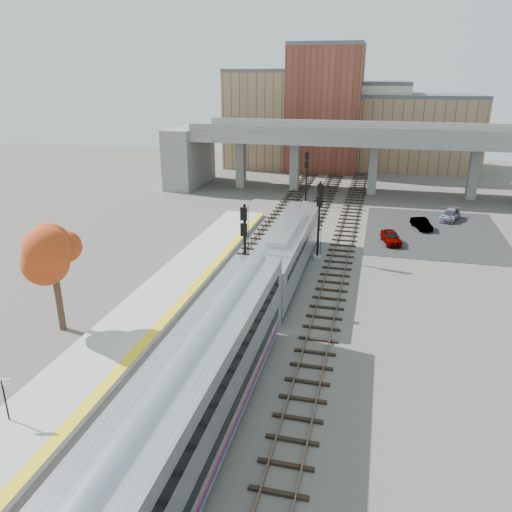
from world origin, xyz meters
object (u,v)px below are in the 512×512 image
at_px(car_b, 421,224).
at_px(locomotive, 287,249).
at_px(signal_mast_far, 306,178).
at_px(car_c, 450,215).
at_px(signal_mast_near, 245,254).
at_px(coach, 187,414).
at_px(tree, 53,257).
at_px(signal_mast_mid, 319,221).
at_px(car_a, 391,237).

bearing_deg(car_b, locomotive, -145.15).
bearing_deg(locomotive, car_b, 54.11).
relative_size(signal_mast_far, car_c, 1.65).
bearing_deg(signal_mast_near, signal_mast_far, 90.00).
bearing_deg(car_c, signal_mast_far, -172.08).
height_order(signal_mast_near, car_b, signal_mast_near).
distance_m(coach, car_c, 45.94).
xyz_separation_m(signal_mast_near, tree, (-10.55, -7.25, 1.40)).
height_order(signal_mast_near, signal_mast_mid, signal_mast_near).
relative_size(locomotive, signal_mast_mid, 2.67).
bearing_deg(signal_mast_mid, car_a, 43.04).
bearing_deg(tree, signal_mast_mid, 49.78).
xyz_separation_m(signal_mast_mid, car_a, (6.54, 6.10, -2.88)).
xyz_separation_m(signal_mast_near, car_b, (13.88, 21.99, -3.07)).
bearing_deg(signal_mast_far, signal_mast_mid, -78.35).
height_order(tree, car_b, tree).
bearing_deg(locomotive, signal_mast_mid, 65.40).
distance_m(tree, car_c, 43.90).
xyz_separation_m(locomotive, car_b, (11.78, 16.28, -1.66)).
bearing_deg(car_c, car_a, -103.48).
height_order(locomotive, car_a, locomotive).
xyz_separation_m(coach, tree, (-12.65, 9.65, 2.29)).
distance_m(signal_mast_near, car_a, 19.59).
distance_m(signal_mast_near, tree, 12.88).
distance_m(signal_mast_near, signal_mast_far, 29.96).
bearing_deg(locomotive, car_c, 53.74).
xyz_separation_m(locomotive, tree, (-12.65, -12.96, 2.81)).
bearing_deg(signal_mast_far, coach, -87.43).
distance_m(signal_mast_near, car_c, 31.70).
height_order(locomotive, coach, coach).
height_order(tree, car_a, tree).
relative_size(coach, signal_mast_near, 3.41).
bearing_deg(car_c, coach, -89.78).
distance_m(locomotive, tree, 18.33).
xyz_separation_m(locomotive, car_a, (8.54, 10.47, -1.60)).
height_order(signal_mast_far, car_a, signal_mast_far).
xyz_separation_m(car_a, car_c, (6.64, 10.22, -0.04)).
height_order(locomotive, signal_mast_mid, signal_mast_mid).
height_order(signal_mast_mid, car_a, signal_mast_mid).
height_order(locomotive, signal_mast_near, signal_mast_near).
bearing_deg(car_a, tree, -146.04).
distance_m(signal_mast_near, signal_mast_mid, 10.88).
height_order(signal_mast_far, tree, tree).
bearing_deg(car_b, tree, -149.14).
height_order(car_a, car_b, car_a).
height_order(car_b, car_c, car_c).
bearing_deg(car_b, signal_mast_far, 130.88).
bearing_deg(signal_mast_mid, coach, -94.24).
relative_size(coach, car_a, 6.68).
xyz_separation_m(signal_mast_mid, tree, (-14.65, -17.33, 1.52)).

